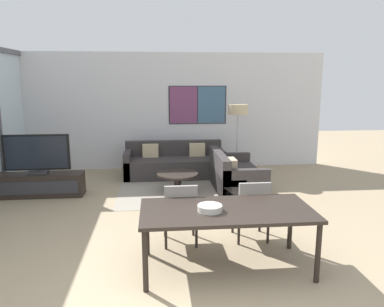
% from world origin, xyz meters
% --- Properties ---
extents(wall_back, '(7.74, 0.09, 2.80)m').
position_xyz_m(wall_back, '(0.02, 6.07, 1.40)').
color(wall_back, silver).
rests_on(wall_back, ground_plane).
extents(area_rug, '(2.31, 2.02, 0.01)m').
position_xyz_m(area_rug, '(0.13, 3.98, 0.00)').
color(area_rug, gray).
rests_on(area_rug, ground_plane).
extents(tv_console, '(1.64, 0.42, 0.44)m').
position_xyz_m(tv_console, '(-2.49, 3.96, 0.22)').
color(tv_console, black).
rests_on(tv_console, ground_plane).
extents(television, '(1.20, 0.20, 0.74)m').
position_xyz_m(television, '(-2.49, 3.96, 0.81)').
color(television, '#2D2D33').
rests_on(television, tv_console).
extents(sofa_main, '(2.23, 0.87, 0.76)m').
position_xyz_m(sofa_main, '(0.13, 5.25, 0.27)').
color(sofa_main, '#383333').
rests_on(sofa_main, ground_plane).
extents(sofa_side, '(0.87, 1.62, 0.76)m').
position_xyz_m(sofa_side, '(1.23, 3.99, 0.26)').
color(sofa_side, '#383333').
rests_on(sofa_side, ground_plane).
extents(coffee_table, '(0.80, 0.80, 0.38)m').
position_xyz_m(coffee_table, '(0.13, 3.98, 0.28)').
color(coffee_table, black).
rests_on(coffee_table, ground_plane).
extents(dining_table, '(1.97, 0.96, 0.73)m').
position_xyz_m(dining_table, '(0.51, 0.93, 0.66)').
color(dining_table, black).
rests_on(dining_table, ground_plane).
extents(dining_chair_left, '(0.46, 0.46, 0.85)m').
position_xyz_m(dining_chair_left, '(0.02, 1.60, 0.48)').
color(dining_chair_left, gray).
rests_on(dining_chair_left, ground_plane).
extents(dining_chair_centre, '(0.46, 0.46, 0.85)m').
position_xyz_m(dining_chair_centre, '(1.00, 1.64, 0.48)').
color(dining_chair_centre, gray).
rests_on(dining_chair_centre, ground_plane).
extents(fruit_bowl, '(0.28, 0.28, 0.07)m').
position_xyz_m(fruit_bowl, '(0.30, 0.87, 0.77)').
color(fruit_bowl, '#B7B2A8').
rests_on(fruit_bowl, dining_table).
extents(floor_lamp, '(0.43, 0.43, 1.63)m').
position_xyz_m(floor_lamp, '(1.54, 5.09, 1.43)').
color(floor_lamp, '#2D2D33').
rests_on(floor_lamp, ground_plane).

